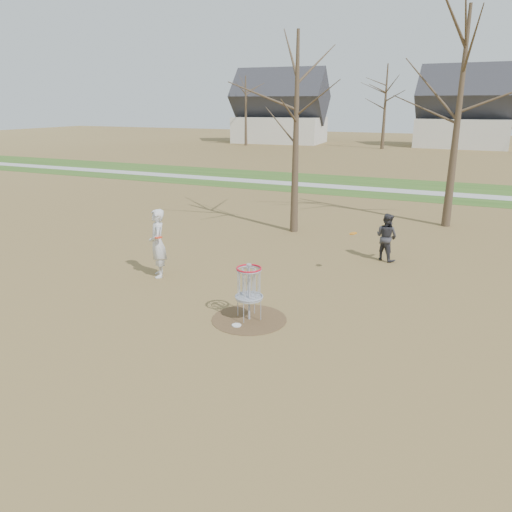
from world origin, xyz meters
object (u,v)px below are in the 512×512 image
Objects in this scene: disc_grounded at (237,325)px; disc_golf_basket at (249,283)px; player_standing at (158,243)px; player_throwing at (386,237)px.

disc_grounded is 0.16× the size of disc_golf_basket.
player_standing is 4.36m from disc_grounded.
disc_golf_basket is (0.11, 0.46, 0.89)m from disc_grounded.
player_throwing is at bearing 71.35° from disc_golf_basket.
player_standing reaches higher than disc_grounded.
player_standing is 7.30m from player_throwing.
player_throwing is 6.96m from disc_grounded.
player_throwing reaches higher than disc_grounded.
player_standing is 1.30× the size of player_throwing.
player_standing is at bearing 155.49° from disc_golf_basket.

